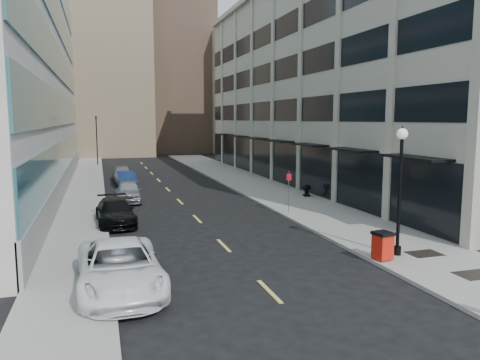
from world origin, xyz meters
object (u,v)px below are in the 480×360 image
traffic_signal (96,119)px  urn_planter (307,189)px  lamppost (400,180)px  car_black_pickup (115,212)px  car_white_van (120,268)px  car_silver_sedan (129,191)px  sign_post (289,186)px  car_grey_sedan (122,173)px  car_blue_sedan (126,180)px  trash_bin (383,245)px

traffic_signal → urn_planter: size_ratio=8.20×
lamppost → car_black_pickup: bearing=137.9°
car_white_van → car_silver_sedan: size_ratio=1.35×
car_black_pickup → car_silver_sedan: bearing=78.0°
car_silver_sedan → sign_post: bearing=-35.5°
traffic_signal → car_grey_sedan: size_ratio=1.61×
traffic_signal → sign_post: (11.11, -34.26, -3.97)m
car_silver_sedan → car_blue_sedan: bearing=91.4°
car_grey_sedan → lamppost: 30.31m
traffic_signal → urn_planter: traffic_signal is taller
car_white_van → car_blue_sedan: car_white_van is taller
car_blue_sedan → sign_post: 16.79m
car_blue_sedan → car_grey_sedan: 4.60m
car_black_pickup → trash_bin: car_black_pickup is taller
car_grey_sedan → sign_post: bearing=-65.2°
car_black_pickup → lamppost: size_ratio=0.90×
car_black_pickup → sign_post: bearing=-3.8°
car_blue_sedan → lamppost: bearing=-72.2°
car_grey_sedan → lamppost: size_ratio=0.81×
car_silver_sedan → car_blue_sedan: (0.23, 7.00, -0.05)m
car_grey_sedan → lamppost: bearing=-71.8°
car_white_van → lamppost: size_ratio=1.09×
car_silver_sedan → sign_post: 11.64m
sign_post → car_white_van: bearing=-124.3°
urn_planter → car_silver_sedan: bearing=169.7°
car_silver_sedan → urn_planter: size_ratio=5.10×
car_silver_sedan → trash_bin: size_ratio=3.78×
car_silver_sedan → urn_planter: 12.76m
trash_bin → car_grey_sedan: bearing=97.0°
car_white_van → car_silver_sedan: (1.37, 17.51, -0.07)m
traffic_signal → sign_post: bearing=-72.0°
trash_bin → traffic_signal: bearing=94.1°
car_blue_sedan → urn_planter: bearing=-41.0°
traffic_signal → car_grey_sedan: (2.20, -15.40, -4.98)m
car_black_pickup → car_grey_sedan: size_ratio=1.12×
lamppost → sign_post: bearing=94.6°
car_black_pickup → car_blue_sedan: car_black_pickup is taller
car_silver_sedan → trash_bin: (8.83, -17.43, 0.03)m
car_black_pickup → urn_planter: size_ratio=5.68×
car_grey_sedan → car_white_van: bearing=-93.4°
car_black_pickup → trash_bin: 14.37m
car_black_pickup → car_grey_sedan: 18.74m
urn_planter → traffic_signal: bearing=116.5°
traffic_signal → car_blue_sedan: (2.30, -20.00, -5.03)m
car_silver_sedan → trash_bin: car_silver_sedan is taller
car_blue_sedan → sign_post: size_ratio=1.67×
trash_bin → lamppost: 2.76m
traffic_signal → car_black_pickup: bearing=-88.5°
car_white_van → urn_planter: size_ratio=6.89×
trash_bin → lamppost: size_ratio=0.21×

